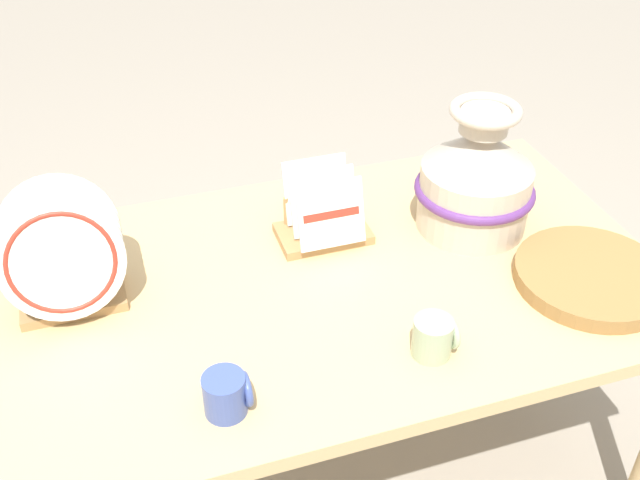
# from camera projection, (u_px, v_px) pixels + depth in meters

# --- Properties ---
(ground_plane) EXTENTS (14.00, 14.00, 0.00)m
(ground_plane) POSITION_uv_depth(u_px,v_px,m) (320.00, 466.00, 2.02)
(ground_plane) COLOR gray
(display_table) EXTENTS (1.50, 0.86, 0.65)m
(display_table) POSITION_uv_depth(u_px,v_px,m) (320.00, 303.00, 1.67)
(display_table) COLOR tan
(display_table) RESTS_ON ground_plane
(ceramic_vase) EXTENTS (0.28, 0.28, 0.31)m
(ceramic_vase) POSITION_uv_depth(u_px,v_px,m) (476.00, 177.00, 1.72)
(ceramic_vase) COLOR beige
(ceramic_vase) RESTS_ON display_table
(dish_rack_round_plates) EXTENTS (0.25, 0.18, 0.26)m
(dish_rack_round_plates) POSITION_uv_depth(u_px,v_px,m) (63.00, 259.00, 1.50)
(dish_rack_round_plates) COLOR tan
(dish_rack_round_plates) RESTS_ON display_table
(dish_rack_square_plates) EXTENTS (0.21, 0.16, 0.18)m
(dish_rack_square_plates) POSITION_uv_depth(u_px,v_px,m) (323.00, 219.00, 1.73)
(dish_rack_square_plates) COLOR tan
(dish_rack_square_plates) RESTS_ON display_table
(wicker_charger_stack) EXTENTS (0.33, 0.33, 0.04)m
(wicker_charger_stack) POSITION_uv_depth(u_px,v_px,m) (591.00, 276.00, 1.62)
(wicker_charger_stack) COLOR olive
(wicker_charger_stack) RESTS_ON display_table
(mug_cobalt_glaze) EXTENTS (0.09, 0.08, 0.08)m
(mug_cobalt_glaze) POSITION_uv_depth(u_px,v_px,m) (227.00, 394.00, 1.32)
(mug_cobalt_glaze) COLOR #42569E
(mug_cobalt_glaze) RESTS_ON display_table
(mug_sage_glaze) EXTENTS (0.09, 0.08, 0.08)m
(mug_sage_glaze) POSITION_uv_depth(u_px,v_px,m) (434.00, 337.00, 1.43)
(mug_sage_glaze) COLOR #9EB28E
(mug_sage_glaze) RESTS_ON display_table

